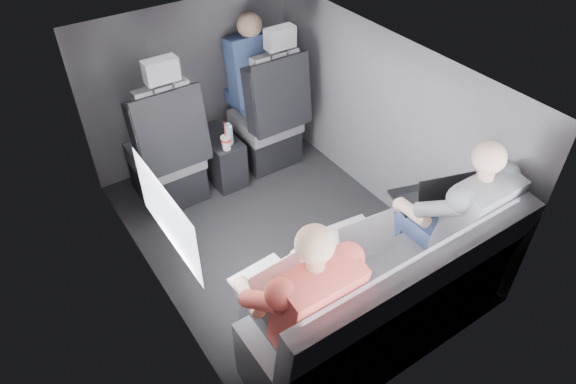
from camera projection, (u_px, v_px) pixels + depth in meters
floor at (280, 238)px, 3.77m from camera, size 2.60×2.60×0.00m
ceiling at (277, 68)px, 2.90m from camera, size 2.60×2.60×0.00m
panel_left at (148, 216)px, 2.95m from camera, size 0.02×2.60×1.35m
panel_right at (382, 122)px, 3.72m from camera, size 0.02×2.60×1.35m
panel_front at (191, 85)px, 4.16m from camera, size 1.80×0.02×1.35m
panel_back at (424, 295)px, 2.51m from camera, size 1.80×0.02×1.35m
side_window at (167, 215)px, 2.62m from camera, size 0.02×0.75×0.42m
seatbelt at (280, 87)px, 3.88m from camera, size 0.35×0.11×0.59m
front_seat_left at (168, 158)px, 3.85m from camera, size 0.52×0.58×1.26m
front_seat_right at (269, 122)px, 4.24m from camera, size 0.52×0.58×1.26m
center_console at (221, 157)px, 4.20m from camera, size 0.24×0.48×0.41m
rear_bench at (383, 309)px, 2.89m from camera, size 1.60×0.57×0.92m
soda_cup at (226, 142)px, 3.90m from camera, size 0.08×0.08×0.25m
water_bottle at (229, 134)px, 3.95m from camera, size 0.06×0.06×0.18m
laptop_white at (268, 280)px, 2.64m from camera, size 0.32×0.31×0.23m
laptop_silver at (355, 237)px, 2.87m from camera, size 0.38×0.35×0.25m
laptop_black at (431, 197)px, 3.14m from camera, size 0.43×0.43×0.26m
passenger_rear_left at (299, 303)px, 2.53m from camera, size 0.50×0.62×1.22m
passenger_rear_right at (454, 218)px, 3.01m from camera, size 0.50×0.62×1.22m
passenger_front_right at (252, 71)px, 4.18m from camera, size 0.40×0.40×0.80m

